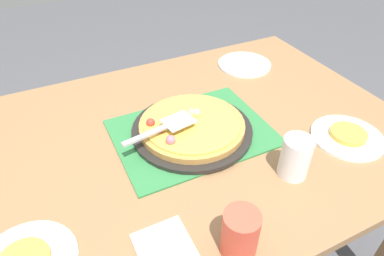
{
  "coord_description": "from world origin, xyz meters",
  "views": [
    {
      "loc": [
        0.36,
        0.74,
        1.43
      ],
      "look_at": [
        0.0,
        0.0,
        0.77
      ],
      "focal_mm": 31.5,
      "sensor_mm": 36.0,
      "label": 1
    }
  ],
  "objects_px": {
    "pizza": "(191,125)",
    "plate_side": "(244,64)",
    "pizza_server": "(165,127)",
    "plate_far_right": "(347,137)",
    "served_slice_right": "(348,134)",
    "pizza_pan": "(192,130)",
    "napkin_stack": "(164,247)",
    "cup_near": "(295,157)",
    "cup_far": "(240,234)"
  },
  "relations": [
    {
      "from": "pizza",
      "to": "napkin_stack",
      "type": "xyz_separation_m",
      "value": [
        0.23,
        0.34,
        -0.03
      ]
    },
    {
      "from": "pizza_pan",
      "to": "napkin_stack",
      "type": "bearing_deg",
      "value": 55.46
    },
    {
      "from": "served_slice_right",
      "to": "pizza_server",
      "type": "relative_size",
      "value": 0.47
    },
    {
      "from": "pizza_pan",
      "to": "pizza",
      "type": "height_order",
      "value": "pizza"
    },
    {
      "from": "cup_far",
      "to": "plate_side",
      "type": "bearing_deg",
      "value": -123.93
    },
    {
      "from": "plate_far_right",
      "to": "cup_far",
      "type": "relative_size",
      "value": 1.83
    },
    {
      "from": "pizza",
      "to": "cup_near",
      "type": "height_order",
      "value": "cup_near"
    },
    {
      "from": "cup_near",
      "to": "pizza_server",
      "type": "relative_size",
      "value": 0.51
    },
    {
      "from": "plate_far_right",
      "to": "plate_side",
      "type": "bearing_deg",
      "value": -87.2
    },
    {
      "from": "plate_side",
      "to": "pizza_server",
      "type": "relative_size",
      "value": 0.94
    },
    {
      "from": "served_slice_right",
      "to": "cup_near",
      "type": "height_order",
      "value": "cup_near"
    },
    {
      "from": "plate_far_right",
      "to": "napkin_stack",
      "type": "distance_m",
      "value": 0.67
    },
    {
      "from": "pizza_server",
      "to": "napkin_stack",
      "type": "bearing_deg",
      "value": 66.86
    },
    {
      "from": "napkin_stack",
      "to": "pizza",
      "type": "bearing_deg",
      "value": -124.25
    },
    {
      "from": "served_slice_right",
      "to": "pizza_pan",
      "type": "bearing_deg",
      "value": -29.17
    },
    {
      "from": "plate_side",
      "to": "napkin_stack",
      "type": "height_order",
      "value": "napkin_stack"
    },
    {
      "from": "pizza_pan",
      "to": "cup_near",
      "type": "distance_m",
      "value": 0.33
    },
    {
      "from": "served_slice_right",
      "to": "napkin_stack",
      "type": "bearing_deg",
      "value": 9.11
    },
    {
      "from": "plate_far_right",
      "to": "pizza",
      "type": "bearing_deg",
      "value": -29.09
    },
    {
      "from": "cup_far",
      "to": "pizza_server",
      "type": "bearing_deg",
      "value": -88.86
    },
    {
      "from": "plate_side",
      "to": "served_slice_right",
      "type": "distance_m",
      "value": 0.54
    },
    {
      "from": "pizza",
      "to": "cup_near",
      "type": "bearing_deg",
      "value": 121.73
    },
    {
      "from": "pizza",
      "to": "served_slice_right",
      "type": "distance_m",
      "value": 0.49
    },
    {
      "from": "plate_side",
      "to": "served_slice_right",
      "type": "height_order",
      "value": "served_slice_right"
    },
    {
      "from": "pizza",
      "to": "plate_side",
      "type": "bearing_deg",
      "value": -142.41
    },
    {
      "from": "plate_side",
      "to": "cup_far",
      "type": "height_order",
      "value": "cup_far"
    },
    {
      "from": "plate_side",
      "to": "served_slice_right",
      "type": "relative_size",
      "value": 2.0
    },
    {
      "from": "napkin_stack",
      "to": "plate_side",
      "type": "bearing_deg",
      "value": -134.22
    },
    {
      "from": "plate_far_right",
      "to": "pizza_server",
      "type": "distance_m",
      "value": 0.57
    },
    {
      "from": "pizza_pan",
      "to": "plate_far_right",
      "type": "distance_m",
      "value": 0.48
    },
    {
      "from": "pizza_server",
      "to": "pizza",
      "type": "bearing_deg",
      "value": -169.41
    },
    {
      "from": "pizza",
      "to": "pizza_server",
      "type": "bearing_deg",
      "value": 10.59
    },
    {
      "from": "pizza",
      "to": "napkin_stack",
      "type": "relative_size",
      "value": 2.75
    },
    {
      "from": "pizza",
      "to": "pizza_server",
      "type": "xyz_separation_m",
      "value": [
        0.09,
        0.02,
        0.04
      ]
    },
    {
      "from": "pizza_pan",
      "to": "napkin_stack",
      "type": "xyz_separation_m",
      "value": [
        0.23,
        0.34,
        -0.01
      ]
    },
    {
      "from": "plate_far_right",
      "to": "served_slice_right",
      "type": "relative_size",
      "value": 2.0
    },
    {
      "from": "pizza",
      "to": "served_slice_right",
      "type": "xyz_separation_m",
      "value": [
        -0.42,
        0.24,
        -0.02
      ]
    },
    {
      "from": "plate_side",
      "to": "cup_near",
      "type": "height_order",
      "value": "cup_near"
    },
    {
      "from": "served_slice_right",
      "to": "napkin_stack",
      "type": "distance_m",
      "value": 0.67
    },
    {
      "from": "cup_far",
      "to": "pizza_server",
      "type": "relative_size",
      "value": 0.51
    },
    {
      "from": "cup_near",
      "to": "plate_side",
      "type": "bearing_deg",
      "value": -111.08
    },
    {
      "from": "plate_side",
      "to": "cup_far",
      "type": "relative_size",
      "value": 1.83
    },
    {
      "from": "pizza",
      "to": "pizza_server",
      "type": "height_order",
      "value": "pizza_server"
    },
    {
      "from": "plate_side",
      "to": "pizza_server",
      "type": "distance_m",
      "value": 0.59
    },
    {
      "from": "plate_far_right",
      "to": "napkin_stack",
      "type": "xyz_separation_m",
      "value": [
        0.66,
        0.11,
        0.0
      ]
    },
    {
      "from": "pizza",
      "to": "pizza_server",
      "type": "relative_size",
      "value": 1.41
    },
    {
      "from": "plate_far_right",
      "to": "pizza_pan",
      "type": "bearing_deg",
      "value": -29.17
    },
    {
      "from": "pizza_pan",
      "to": "pizza",
      "type": "xyz_separation_m",
      "value": [
        0.0,
        -0.0,
        0.02
      ]
    },
    {
      "from": "pizza",
      "to": "cup_far",
      "type": "relative_size",
      "value": 2.75
    },
    {
      "from": "served_slice_right",
      "to": "plate_side",
      "type": "bearing_deg",
      "value": -87.2
    }
  ]
}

